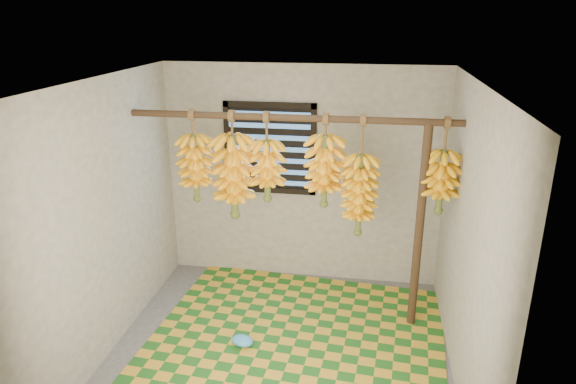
% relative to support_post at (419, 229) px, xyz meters
% --- Properties ---
extents(floor, '(3.00, 3.00, 0.01)m').
position_rel_support_post_xyz_m(floor, '(-1.20, -0.70, -1.00)').
color(floor, '#4C4C4C').
rests_on(floor, ground).
extents(ceiling, '(3.00, 3.00, 0.01)m').
position_rel_support_post_xyz_m(ceiling, '(-1.20, -0.70, 1.40)').
color(ceiling, silver).
rests_on(ceiling, wall_back).
extents(wall_back, '(3.00, 0.01, 2.40)m').
position_rel_support_post_xyz_m(wall_back, '(-1.20, 0.80, 0.20)').
color(wall_back, slate).
rests_on(wall_back, floor).
extents(wall_left, '(0.01, 3.00, 2.40)m').
position_rel_support_post_xyz_m(wall_left, '(-2.71, -0.70, 0.20)').
color(wall_left, slate).
rests_on(wall_left, floor).
extents(wall_right, '(0.01, 3.00, 2.40)m').
position_rel_support_post_xyz_m(wall_right, '(0.30, -0.70, 0.20)').
color(wall_right, slate).
rests_on(wall_right, floor).
extents(window, '(1.00, 0.04, 1.00)m').
position_rel_support_post_xyz_m(window, '(-1.55, 0.78, 0.50)').
color(window, black).
rests_on(window, wall_back).
extents(hanging_pole, '(3.00, 0.06, 0.06)m').
position_rel_support_post_xyz_m(hanging_pole, '(-1.20, 0.00, 1.00)').
color(hanging_pole, '#3C2A17').
rests_on(hanging_pole, wall_left).
extents(support_post, '(0.08, 0.08, 2.00)m').
position_rel_support_post_xyz_m(support_post, '(0.00, 0.00, 0.00)').
color(support_post, '#3C2A17').
rests_on(support_post, floor).
extents(woven_mat, '(2.84, 2.35, 0.01)m').
position_rel_support_post_xyz_m(woven_mat, '(-1.06, -0.34, -0.99)').
color(woven_mat, '#1D5A1A').
rests_on(woven_mat, floor).
extents(plastic_bag, '(0.25, 0.22, 0.09)m').
position_rel_support_post_xyz_m(plastic_bag, '(-1.54, -0.63, -0.95)').
color(plastic_bag, '#3C98E2').
rests_on(plastic_bag, woven_mat).
extents(banana_bunch_a, '(0.33, 0.33, 0.89)m').
position_rel_support_post_xyz_m(banana_bunch_a, '(-2.12, 0.00, 0.49)').
color(banana_bunch_a, brown).
rests_on(banana_bunch_a, hanging_pole).
extents(banana_bunch_b, '(0.37, 0.37, 1.03)m').
position_rel_support_post_xyz_m(banana_bunch_b, '(-1.74, -0.00, 0.42)').
color(banana_bunch_b, brown).
rests_on(banana_bunch_b, hanging_pole).
extents(banana_bunch_c, '(0.32, 0.32, 0.85)m').
position_rel_support_post_xyz_m(banana_bunch_c, '(-1.42, 0.00, 0.50)').
color(banana_bunch_c, brown).
rests_on(banana_bunch_c, hanging_pole).
extents(banana_bunch_d, '(0.35, 0.35, 0.87)m').
position_rel_support_post_xyz_m(banana_bunch_d, '(-0.89, 0.00, 0.52)').
color(banana_bunch_d, brown).
rests_on(banana_bunch_d, hanging_pole).
extents(banana_bunch_e, '(0.33, 0.33, 1.14)m').
position_rel_support_post_xyz_m(banana_bunch_e, '(-0.56, -0.00, 0.30)').
color(banana_bunch_e, brown).
rests_on(banana_bunch_e, hanging_pole).
extents(banana_bunch_f, '(0.32, 0.32, 0.87)m').
position_rel_support_post_xyz_m(banana_bunch_f, '(0.15, 0.00, 0.47)').
color(banana_bunch_f, brown).
rests_on(banana_bunch_f, hanging_pole).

